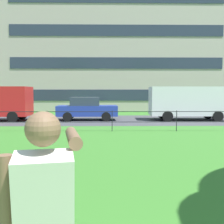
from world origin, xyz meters
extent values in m
cube|color=#424247|center=(0.00, 19.53, 0.00)|extent=(80.00, 6.79, 0.01)
cylinder|color=black|center=(-4.68, 14.16, 0.50)|extent=(0.04, 0.04, 1.00)
cylinder|color=black|center=(-1.56, 14.16, 0.50)|extent=(0.04, 0.04, 1.00)
cylinder|color=black|center=(1.56, 14.16, 0.50)|extent=(0.04, 0.04, 1.00)
cylinder|color=black|center=(0.00, 14.16, 0.45)|extent=(28.08, 0.03, 0.03)
cylinder|color=black|center=(0.00, 14.16, 0.95)|extent=(28.08, 0.03, 0.03)
cube|color=silver|center=(-2.18, 2.81, 1.22)|extent=(0.41, 0.38, 0.62)
sphere|color=brown|center=(-2.18, 2.81, 1.67)|extent=(0.22, 0.22, 0.22)
cylinder|color=brown|center=(-2.04, 3.15, 1.56)|extent=(0.20, 0.63, 0.10)
cylinder|color=brown|center=(-2.40, 2.77, 1.21)|extent=(0.09, 0.09, 0.62)
cube|color=#283342|center=(-7.41, 19.06, 1.62)|extent=(0.12, 1.67, 0.76)
cylinder|color=black|center=(-7.71, 19.99, 0.34)|extent=(0.68, 0.24, 0.68)
cylinder|color=black|center=(-7.71, 18.13, 0.34)|extent=(0.68, 0.24, 0.68)
cube|color=#233899|center=(-3.13, 19.37, 0.64)|extent=(4.05, 1.81, 0.68)
cube|color=#2D3847|center=(-3.28, 19.37, 1.26)|extent=(1.94, 1.57, 0.56)
cylinder|color=black|center=(-1.92, 20.21, 0.30)|extent=(0.61, 0.22, 0.60)
cylinder|color=black|center=(-1.87, 18.60, 0.30)|extent=(0.61, 0.22, 0.60)
cylinder|color=black|center=(-4.40, 20.14, 0.30)|extent=(0.61, 0.22, 0.60)
cylinder|color=black|center=(-4.35, 18.53, 0.30)|extent=(0.61, 0.22, 0.60)
cube|color=white|center=(3.59, 19.27, 1.29)|extent=(5.06, 2.11, 1.90)
cube|color=#283342|center=(5.59, 19.21, 1.62)|extent=(0.17, 1.67, 0.76)
cylinder|color=black|center=(5.31, 20.15, 0.34)|extent=(0.69, 0.26, 0.68)
cylinder|color=black|center=(5.26, 18.29, 0.34)|extent=(0.69, 0.26, 0.68)
cylinder|color=black|center=(2.12, 20.24, 0.34)|extent=(0.69, 0.26, 0.68)
cylinder|color=black|center=(2.06, 18.38, 0.34)|extent=(0.69, 0.26, 0.68)
cube|color=#ADA393|center=(-0.85, 33.14, 6.30)|extent=(24.85, 10.10, 12.59)
cube|color=#283342|center=(-0.85, 28.06, 1.57)|extent=(20.87, 0.06, 1.10)
cube|color=#283342|center=(-0.85, 28.06, 4.72)|extent=(20.87, 0.06, 1.10)
cube|color=#283342|center=(-0.85, 28.06, 7.87)|extent=(20.87, 0.06, 1.10)
camera|label=1|loc=(-1.78, 1.15, 1.90)|focal=43.57mm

